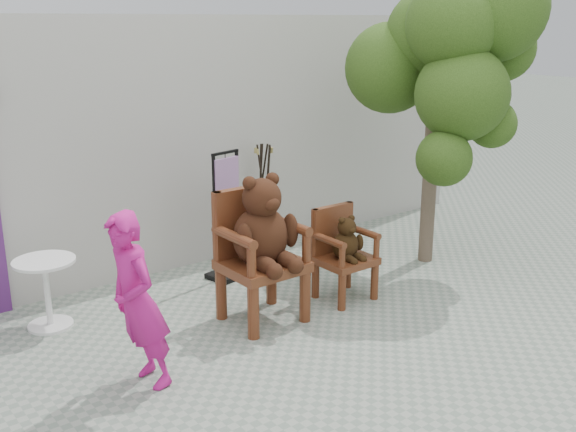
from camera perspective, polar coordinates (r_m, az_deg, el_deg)
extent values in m
plane|color=gray|center=(6.69, 4.79, -9.84)|extent=(60.00, 60.00, 0.00)
cube|color=#B1AEA6|center=(8.66, -9.02, 6.52)|extent=(9.00, 1.00, 3.00)
cylinder|color=#49210F|center=(6.47, -2.95, -8.16)|extent=(0.11, 0.11, 0.53)
cylinder|color=#49210F|center=(6.91, -5.68, -6.58)|extent=(0.11, 0.11, 0.53)
cylinder|color=#49210F|center=(6.82, 1.45, -6.81)|extent=(0.11, 0.11, 0.53)
cylinder|color=#49210F|center=(7.24, -1.42, -5.41)|extent=(0.11, 0.11, 0.53)
cube|color=#49210F|center=(6.73, -2.17, -4.22)|extent=(0.76, 0.70, 0.10)
cube|color=#49210F|center=(6.84, -3.66, -0.39)|extent=(0.72, 0.10, 0.70)
cylinder|color=#49210F|center=(6.67, -6.00, -0.89)|extent=(0.10, 0.10, 0.70)
cylinder|color=#49210F|center=(6.26, -3.12, -3.80)|extent=(0.09, 0.09, 0.32)
cylinder|color=#49210F|center=(6.44, -4.59, -1.78)|extent=(0.10, 0.66, 0.10)
cylinder|color=#49210F|center=(7.02, -1.44, 0.08)|extent=(0.10, 0.10, 0.70)
cylinder|color=#49210F|center=(6.64, 1.57, -2.60)|extent=(0.09, 0.09, 0.32)
cylinder|color=#49210F|center=(6.80, 0.05, -0.73)|extent=(0.10, 0.66, 0.10)
ellipsoid|color=black|center=(6.66, -2.34, -1.76)|extent=(0.58, 0.49, 0.61)
sphere|color=black|center=(6.52, -2.23, 1.54)|extent=(0.39, 0.39, 0.39)
ellipsoid|color=black|center=(6.41, -1.42, 1.01)|extent=(0.17, 0.14, 0.14)
sphere|color=black|center=(6.41, -3.28, 2.79)|extent=(0.14, 0.14, 0.14)
sphere|color=black|center=(6.56, -1.33, 3.13)|extent=(0.14, 0.14, 0.14)
ellipsoid|color=black|center=(6.39, -3.70, -2.13)|extent=(0.14, 0.19, 0.35)
ellipsoid|color=black|center=(6.45, -1.88, -4.21)|extent=(0.17, 0.34, 0.17)
sphere|color=black|center=(6.36, -1.15, -4.72)|extent=(0.16, 0.16, 0.16)
ellipsoid|color=black|center=(6.70, 0.20, -1.22)|extent=(0.14, 0.19, 0.35)
ellipsoid|color=black|center=(6.59, -0.10, -3.75)|extent=(0.17, 0.34, 0.17)
sphere|color=black|center=(6.50, 0.63, -4.23)|extent=(0.16, 0.16, 0.16)
cylinder|color=#49210F|center=(7.11, 4.59, -6.44)|extent=(0.09, 0.09, 0.40)
cylinder|color=#49210F|center=(7.41, 2.34, -5.44)|extent=(0.09, 0.09, 0.40)
cylinder|color=#49210F|center=(7.42, 7.34, -5.53)|extent=(0.09, 0.09, 0.40)
cylinder|color=#49210F|center=(7.70, 5.07, -4.61)|extent=(0.09, 0.09, 0.40)
cube|color=#49210F|center=(7.32, 4.88, -3.75)|extent=(0.57, 0.53, 0.08)
cube|color=#49210F|center=(7.38, 3.76, -1.08)|extent=(0.55, 0.08, 0.53)
cylinder|color=#49210F|center=(7.23, 2.28, -1.45)|extent=(0.08, 0.08, 0.53)
cylinder|color=#49210F|center=(6.96, 4.60, -3.44)|extent=(0.07, 0.07, 0.24)
cylinder|color=#49210F|center=(7.07, 3.45, -2.07)|extent=(0.08, 0.50, 0.08)
cylinder|color=#49210F|center=(7.54, 5.18, -0.73)|extent=(0.08, 0.08, 0.53)
cylinder|color=#49210F|center=(7.29, 7.50, -2.61)|extent=(0.07, 0.07, 0.24)
cylinder|color=#49210F|center=(7.39, 6.36, -1.31)|extent=(0.08, 0.50, 0.08)
ellipsoid|color=black|center=(7.27, 4.89, -2.50)|extent=(0.30, 0.26, 0.32)
sphere|color=black|center=(7.19, 5.01, -0.94)|extent=(0.20, 0.20, 0.20)
ellipsoid|color=black|center=(7.14, 5.45, -1.21)|extent=(0.09, 0.07, 0.07)
sphere|color=black|center=(7.13, 4.58, -0.38)|extent=(0.07, 0.07, 0.07)
sphere|color=black|center=(7.22, 5.41, -0.18)|extent=(0.07, 0.07, 0.07)
ellipsoid|color=black|center=(7.12, 4.39, -2.69)|extent=(0.07, 0.10, 0.18)
ellipsoid|color=black|center=(7.17, 5.22, -3.67)|extent=(0.09, 0.18, 0.09)
sphere|color=black|center=(7.12, 5.60, -3.89)|extent=(0.09, 0.09, 0.09)
ellipsoid|color=black|center=(7.31, 6.07, -2.23)|extent=(0.07, 0.10, 0.18)
ellipsoid|color=black|center=(7.25, 5.98, -3.44)|extent=(0.09, 0.18, 0.09)
sphere|color=black|center=(7.21, 6.37, -3.67)|extent=(0.09, 0.09, 0.09)
imported|color=#BC1779|center=(5.59, -12.61, -7.09)|extent=(0.40, 0.58, 1.52)
cylinder|color=white|center=(6.95, -19.97, -3.62)|extent=(0.60, 0.60, 0.03)
cylinder|color=white|center=(7.07, -19.70, -6.22)|extent=(0.06, 0.06, 0.68)
cylinder|color=white|center=(7.20, -19.44, -8.68)|extent=(0.44, 0.44, 0.03)
cube|color=black|center=(7.71, -6.18, -0.31)|extent=(0.04, 0.04, 1.50)
cube|color=black|center=(7.95, -4.27, 0.24)|extent=(0.04, 0.04, 1.50)
cube|color=black|center=(7.65, -5.36, 5.37)|extent=(0.40, 0.10, 0.03)
cube|color=black|center=(8.06, -5.08, -4.95)|extent=(0.51, 0.43, 0.06)
cube|color=#A87AB2|center=(7.71, -5.24, 3.02)|extent=(0.36, 0.11, 0.52)
cylinder|color=black|center=(7.66, -5.35, 5.14)|extent=(0.01, 0.01, 0.08)
cylinder|color=white|center=(8.63, -1.97, -0.57)|extent=(0.32, 0.32, 0.03)
cylinder|color=white|center=(8.81, -1.83, -1.71)|extent=(0.03, 0.03, 0.44)
cylinder|color=white|center=(8.71, -2.73, -1.92)|extent=(0.03, 0.03, 0.44)
cylinder|color=white|center=(8.58, -2.08, -2.20)|extent=(0.03, 0.03, 0.44)
cylinder|color=white|center=(8.68, -1.17, -1.98)|extent=(0.03, 0.03, 0.44)
cylinder|color=black|center=(8.49, -2.32, 3.45)|extent=(0.13, 0.08, 0.80)
cylinder|color=olive|center=(8.44, -2.62, 5.59)|extent=(0.04, 0.04, 0.08)
cylinder|color=black|center=(8.49, -1.69, 3.45)|extent=(0.06, 0.15, 0.79)
cylinder|color=olive|center=(8.44, -1.40, 5.60)|extent=(0.04, 0.05, 0.08)
cylinder|color=black|center=(8.44, -2.26, 3.37)|extent=(0.04, 0.17, 0.79)
cylinder|color=olive|center=(8.34, -2.59, 5.45)|extent=(0.04, 0.05, 0.08)
cylinder|color=black|center=(8.50, -1.73, 3.47)|extent=(0.02, 0.12, 0.80)
cylinder|color=olive|center=(8.45, -1.56, 5.61)|extent=(0.04, 0.04, 0.07)
cylinder|color=black|center=(8.52, -2.13, 3.49)|extent=(0.15, 0.06, 0.79)
cylinder|color=olive|center=(8.50, -2.27, 5.66)|extent=(0.05, 0.04, 0.08)
cylinder|color=black|center=(8.48, -2.34, 3.43)|extent=(0.13, 0.14, 0.79)
cylinder|color=olive|center=(8.42, -2.77, 5.56)|extent=(0.05, 0.05, 0.08)
cylinder|color=#46372A|center=(8.37, 12.11, 6.53)|extent=(0.18, 0.18, 3.15)
sphere|color=#1D360E|center=(8.17, 17.01, 16.52)|extent=(1.21, 1.21, 1.21)
sphere|color=#1D360E|center=(8.37, 12.04, 14.83)|extent=(1.07, 1.07, 1.07)
sphere|color=#1D360E|center=(7.87, 13.75, 15.58)|extent=(1.04, 1.04, 1.04)
sphere|color=#1D360E|center=(8.42, 16.60, 17.07)|extent=(0.87, 0.87, 0.87)
sphere|color=#1D360E|center=(8.49, 8.63, 12.29)|extent=(1.10, 1.10, 1.10)
sphere|color=#1D360E|center=(7.84, 14.52, 9.97)|extent=(1.05, 1.05, 1.05)
sphere|color=#1D360E|center=(8.54, 17.63, 13.40)|extent=(0.80, 0.80, 0.80)
sphere|color=#1D360E|center=(7.70, 13.07, 4.78)|extent=(0.63, 0.63, 0.63)
sphere|color=#1D360E|center=(8.11, 16.90, 7.49)|extent=(0.56, 0.56, 0.56)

